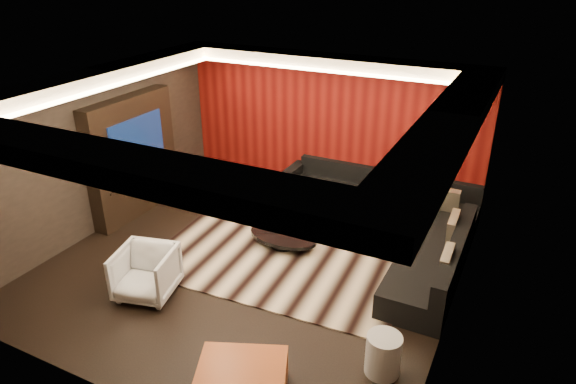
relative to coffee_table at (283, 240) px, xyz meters
The scene contains 25 objects.
floor 0.70m from the coffee_table, 105.44° to the right, with size 6.00×6.00×0.02m, color black.
ceiling 2.78m from the coffee_table, 105.44° to the right, with size 6.00×6.00×0.02m, color silver.
wall_back 2.68m from the coffee_table, 94.43° to the left, with size 6.00×0.02×2.80m, color black.
wall_left 3.50m from the coffee_table, 168.33° to the right, with size 0.02×6.00×2.80m, color black.
wall_right 3.17m from the coffee_table, 13.13° to the right, with size 0.02×6.00×2.80m, color black.
red_feature_wall 2.65m from the coffee_table, 94.51° to the left, with size 5.98×0.05×2.78m, color #6B0C0A.
soffit_back 3.29m from the coffee_table, 95.10° to the left, with size 6.00×0.60×0.22m, color silver.
soffit_front 4.23m from the coffee_table, 93.10° to the right, with size 6.00×0.60×0.22m, color silver.
soffit_left 3.92m from the coffee_table, 167.11° to the right, with size 0.60×4.80×0.22m, color silver.
soffit_right 3.66m from the coffee_table, 14.68° to the right, with size 0.60×4.80×0.22m, color silver.
cove_back 3.01m from the coffee_table, 96.12° to the left, with size 4.80×0.08×0.04m, color #FFD899.
cove_front 3.91m from the coffee_table, 93.45° to the right, with size 4.80×0.08×0.04m, color #FFD899.
cove_left 3.61m from the coffee_table, 165.46° to the right, with size 0.08×4.80×0.04m, color #FFD899.
cove_right 3.37m from the coffee_table, 16.85° to the right, with size 0.08×4.80×0.04m, color #FFD899.
tv_surround 3.19m from the coffee_table, behind, with size 0.30×2.00×2.20m, color black.
tv_screen 3.17m from the coffee_table, behind, with size 0.04×1.30×0.80m, color black.
tv_shelf 2.93m from the coffee_table, behind, with size 0.04×1.60×0.04m, color black.
rug 0.24m from the coffee_table, 45.66° to the right, with size 4.00×3.00×0.02m, color beige.
coffee_table is the anchor object (origin of this frame).
drum_stool 0.57m from the coffee_table, 69.03° to the left, with size 0.30×0.30×0.35m, color black.
striped_pouf 1.79m from the coffee_table, 153.72° to the left, with size 0.57×0.57×0.31m, color beige.
white_side_table 3.07m from the coffee_table, 40.97° to the right, with size 0.41×0.41×0.51m, color silver.
armchair 2.35m from the coffee_table, 119.01° to the right, with size 0.78×0.80×0.73m, color silver.
sectional_sofa 1.97m from the coffee_table, 37.83° to the left, with size 3.65×3.50×0.75m.
throw_pillows 2.65m from the coffee_table, 15.75° to the left, with size 0.64×2.37×0.50m.
Camera 1 is at (3.54, -5.92, 4.47)m, focal length 32.00 mm.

